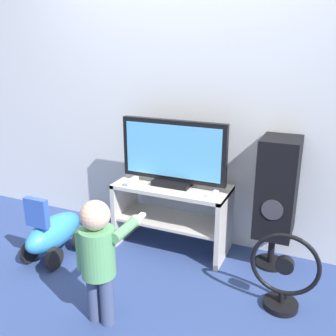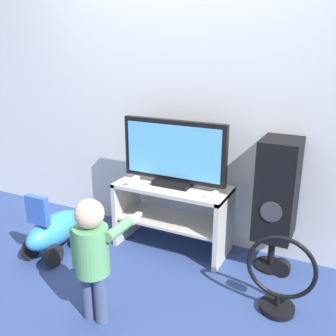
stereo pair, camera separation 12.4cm
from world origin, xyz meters
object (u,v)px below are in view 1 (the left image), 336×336
object	(u,v)px
game_console	(131,181)
remote_primary	(212,194)
speaker_tower	(277,189)
child	(99,252)
ride_on_toy	(53,233)
television	(173,154)
floor_fan	(284,275)

from	to	relation	value
game_console	remote_primary	xyz separation A→B (m)	(0.67, 0.03, -0.01)
game_console	speaker_tower	xyz separation A→B (m)	(1.12, 0.17, 0.05)
child	ride_on_toy	bearing A→B (deg)	148.34
television	ride_on_toy	world-z (taller)	television
floor_fan	game_console	bearing A→B (deg)	165.66
floor_fan	ride_on_toy	size ratio (longest dim) A/B	0.91
speaker_tower	ride_on_toy	bearing A→B (deg)	-160.00
child	ride_on_toy	size ratio (longest dim) A/B	1.38
remote_primary	child	xyz separation A→B (m)	(-0.39, -0.92, -0.09)
speaker_tower	ride_on_toy	distance (m)	1.75
television	remote_primary	xyz separation A→B (m)	(0.36, -0.09, -0.25)
game_console	child	distance (m)	0.94
remote_primary	floor_fan	size ratio (longest dim) A/B	0.25
television	ride_on_toy	distance (m)	1.13
game_console	remote_primary	bearing A→B (deg)	2.45
television	child	size ratio (longest dim) A/B	1.08
remote_primary	television	bearing A→B (deg)	166.20
floor_fan	remote_primary	bearing A→B (deg)	149.27
child	speaker_tower	bearing A→B (deg)	51.51
game_console	ride_on_toy	world-z (taller)	game_console
speaker_tower	floor_fan	distance (m)	0.64
ride_on_toy	child	bearing A→B (deg)	-31.66
television	floor_fan	size ratio (longest dim) A/B	1.63
speaker_tower	game_console	bearing A→B (deg)	-171.56
remote_primary	ride_on_toy	size ratio (longest dim) A/B	0.23
game_console	child	world-z (taller)	child
remote_primary	speaker_tower	xyz separation A→B (m)	(0.45, 0.14, 0.06)
child	television	bearing A→B (deg)	87.93
remote_primary	floor_fan	bearing A→B (deg)	-30.73
game_console	child	xyz separation A→B (m)	(0.28, -0.89, -0.10)
television	child	world-z (taller)	television
speaker_tower	floor_fan	bearing A→B (deg)	-73.37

